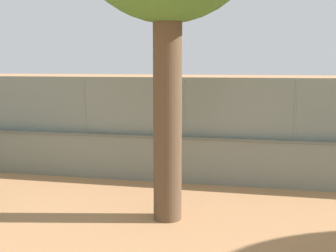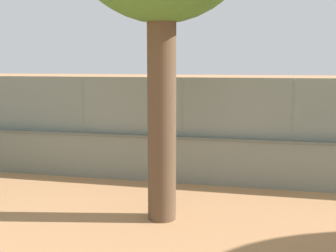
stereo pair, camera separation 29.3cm
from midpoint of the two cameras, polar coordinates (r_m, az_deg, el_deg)
ground_plane at (r=22.43m, az=4.69°, el=-0.84°), size 260.00×260.00×0.00m
perimeter_wall at (r=13.76m, az=-10.41°, el=-3.66°), size 31.87×1.61×1.39m
fence_panel_on_wall at (r=13.53m, az=-10.57°, el=2.80°), size 31.29×1.21×1.72m
player_at_service_line at (r=19.96m, az=20.10°, el=0.51°), size 1.26×0.75×1.70m
player_baseline_waiting at (r=19.95m, az=-10.94°, el=0.56°), size 0.69×0.86×1.55m
sports_ball at (r=18.09m, az=19.18°, el=-3.17°), size 0.16×0.16×0.16m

